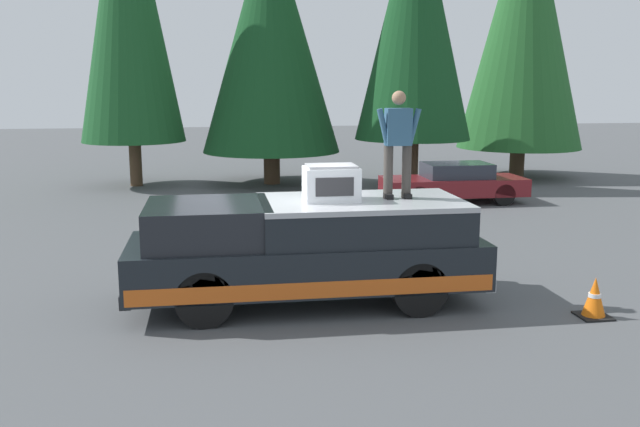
{
  "coord_description": "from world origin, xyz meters",
  "views": [
    {
      "loc": [
        -10.6,
        1.07,
        3.47
      ],
      "look_at": [
        0.41,
        -0.66,
        1.35
      ],
      "focal_mm": 38.85,
      "sensor_mm": 36.0,
      "label": 1
    }
  ],
  "objects_px": {
    "compressor_unit": "(331,183)",
    "parked_car_maroon": "(454,183)",
    "pickup_truck": "(307,250)",
    "person_on_truck_bed": "(398,142)",
    "traffic_cone": "(594,298)"
  },
  "relations": [
    {
      "from": "pickup_truck",
      "to": "person_on_truck_bed",
      "type": "bearing_deg",
      "value": -87.41
    },
    {
      "from": "pickup_truck",
      "to": "compressor_unit",
      "type": "height_order",
      "value": "compressor_unit"
    },
    {
      "from": "parked_car_maroon",
      "to": "pickup_truck",
      "type": "bearing_deg",
      "value": 147.4
    },
    {
      "from": "parked_car_maroon",
      "to": "traffic_cone",
      "type": "distance_m",
      "value": 10.1
    },
    {
      "from": "person_on_truck_bed",
      "to": "pickup_truck",
      "type": "bearing_deg",
      "value": 92.59
    },
    {
      "from": "compressor_unit",
      "to": "parked_car_maroon",
      "type": "relative_size",
      "value": 0.2
    },
    {
      "from": "compressor_unit",
      "to": "traffic_cone",
      "type": "relative_size",
      "value": 1.35
    },
    {
      "from": "person_on_truck_bed",
      "to": "traffic_cone",
      "type": "height_order",
      "value": "person_on_truck_bed"
    },
    {
      "from": "pickup_truck",
      "to": "compressor_unit",
      "type": "relative_size",
      "value": 6.6
    },
    {
      "from": "person_on_truck_bed",
      "to": "traffic_cone",
      "type": "bearing_deg",
      "value": -117.79
    },
    {
      "from": "parked_car_maroon",
      "to": "person_on_truck_bed",
      "type": "bearing_deg",
      "value": 154.67
    },
    {
      "from": "compressor_unit",
      "to": "parked_car_maroon",
      "type": "bearing_deg",
      "value": -30.74
    },
    {
      "from": "pickup_truck",
      "to": "compressor_unit",
      "type": "xyz_separation_m",
      "value": [
        0.0,
        -0.39,
        1.05
      ]
    },
    {
      "from": "pickup_truck",
      "to": "parked_car_maroon",
      "type": "relative_size",
      "value": 1.35
    },
    {
      "from": "pickup_truck",
      "to": "parked_car_maroon",
      "type": "bearing_deg",
      "value": -32.6
    }
  ]
}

